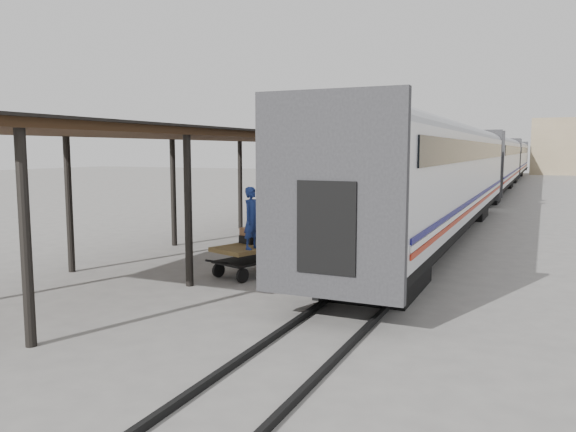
{
  "coord_description": "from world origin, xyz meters",
  "views": [
    {
      "loc": [
        6.94,
        -13.98,
        3.53
      ],
      "look_at": [
        0.5,
        0.13,
        1.7
      ],
      "focal_mm": 35.0,
      "sensor_mm": 36.0,
      "label": 1
    }
  ],
  "objects_px": {
    "baggage_cart": "(255,252)",
    "porter": "(252,218)",
    "luggage_tug": "(366,208)",
    "pedestrian": "(346,200)"
  },
  "relations": [
    {
      "from": "baggage_cart",
      "to": "porter",
      "type": "xyz_separation_m",
      "value": [
        0.25,
        -0.65,
        1.06
      ]
    },
    {
      "from": "luggage_tug",
      "to": "porter",
      "type": "distance_m",
      "value": 14.44
    },
    {
      "from": "baggage_cart",
      "to": "luggage_tug",
      "type": "distance_m",
      "value": 13.73
    },
    {
      "from": "porter",
      "to": "luggage_tug",
      "type": "bearing_deg",
      "value": 13.65
    },
    {
      "from": "pedestrian",
      "to": "luggage_tug",
      "type": "bearing_deg",
      "value": -150.68
    },
    {
      "from": "baggage_cart",
      "to": "luggage_tug",
      "type": "xyz_separation_m",
      "value": [
        -0.87,
        13.7,
        -0.07
      ]
    },
    {
      "from": "porter",
      "to": "pedestrian",
      "type": "height_order",
      "value": "porter"
    },
    {
      "from": "baggage_cart",
      "to": "pedestrian",
      "type": "relative_size",
      "value": 1.42
    },
    {
      "from": "porter",
      "to": "baggage_cart",
      "type": "bearing_deg",
      "value": 30.21
    },
    {
      "from": "baggage_cart",
      "to": "luggage_tug",
      "type": "bearing_deg",
      "value": 112.46
    }
  ]
}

